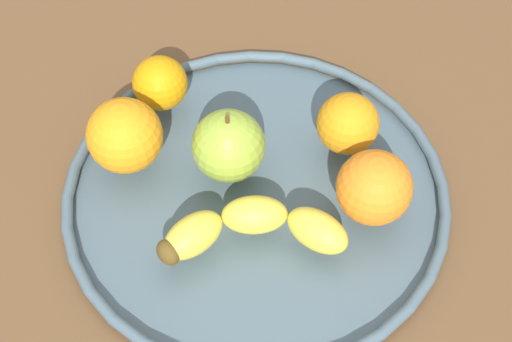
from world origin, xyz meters
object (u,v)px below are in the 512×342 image
Objects in this scene: apple at (229,146)px; fruit_bowl at (256,193)px; orange_back_left at (125,136)px; orange_front_left at (160,83)px; orange_front_right at (374,188)px; orange_back_right at (348,124)px; banana at (251,228)px.

fruit_bowl is at bearing 112.10° from apple.
orange_back_left is 1.30× the size of orange_front_left.
orange_back_left is 8.50cm from orange_front_left.
fruit_bowl is at bearing 106.82° from orange_front_left.
apple reaches higher than orange_front_right.
apple is at bearing -44.49° from orange_front_right.
orange_back_right reaches higher than fruit_bowl.
orange_front_right reaches higher than banana.
banana is 2.21× the size of apple.
banana is at bearing 94.60° from orange_front_left.
orange_back_left is 25.44cm from orange_front_right.
orange_back_left is 1.19× the size of orange_back_right.
fruit_bowl is 2.17× the size of banana.
orange_front_right is at bearing 141.01° from orange_back_left.
fruit_bowl is 5.98cm from apple.
orange_front_right is at bearing 78.04° from orange_back_right.
orange_back_left is (10.47, -8.97, 4.78)cm from fruit_bowl.
orange_front_right is (-9.30, 7.03, 4.62)cm from fruit_bowl.
orange_back_right is at bearing 160.47° from orange_back_left.
apple is at bearing -67.90° from fruit_bowl.
orange_back_right is 0.88× the size of orange_front_right.
orange_front_left is (-5.94, -6.01, -0.89)cm from orange_back_left.
orange_front_left is at bearing -134.67° from orange_back_left.
banana is 3.05× the size of orange_front_left.
fruit_bowl is at bearing -97.01° from banana.
orange_back_right is (-13.98, -6.51, 1.37)cm from banana.
apple is 12.68cm from orange_back_right.
orange_front_left reaches higher than fruit_bowl.
orange_back_left reaches higher than orange_front_right.
orange_back_right is (-21.54, 7.64, -0.63)cm from orange_back_left.
apple reaches higher than banana.
orange_front_left is at bearing -63.11° from banana.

